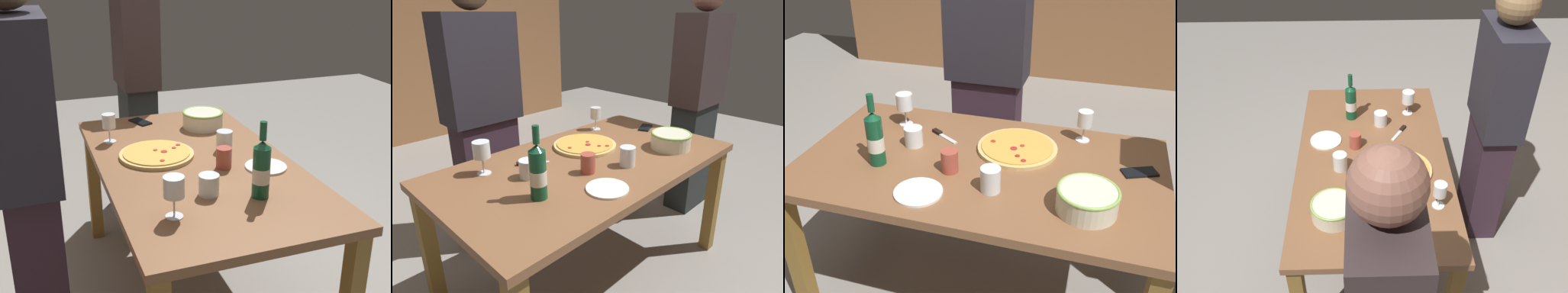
# 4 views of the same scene
# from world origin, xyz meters

# --- Properties ---
(ground_plane) EXTENTS (8.00, 8.00, 0.00)m
(ground_plane) POSITION_xyz_m (0.00, 0.00, 0.00)
(ground_plane) COLOR gray
(dining_table) EXTENTS (1.60, 0.90, 0.75)m
(dining_table) POSITION_xyz_m (0.00, 0.00, 0.66)
(dining_table) COLOR brown
(dining_table) RESTS_ON ground
(pizza) EXTENTS (0.37, 0.37, 0.03)m
(pizza) POSITION_xyz_m (0.13, 0.16, 0.76)
(pizza) COLOR tan
(pizza) RESTS_ON dining_table
(serving_bowl) EXTENTS (0.23, 0.23, 0.09)m
(serving_bowl) POSITION_xyz_m (0.47, -0.21, 0.80)
(serving_bowl) COLOR silver
(serving_bowl) RESTS_ON dining_table
(wine_bottle) EXTENTS (0.07, 0.07, 0.33)m
(wine_bottle) POSITION_xyz_m (-0.43, -0.13, 0.87)
(wine_bottle) COLOR #10482B
(wine_bottle) RESTS_ON dining_table
(wine_glass_near_pizza) EXTENTS (0.07, 0.07, 0.15)m
(wine_glass_near_pizza) POSITION_xyz_m (0.41, 0.33, 0.86)
(wine_glass_near_pizza) COLOR white
(wine_glass_near_pizza) RESTS_ON dining_table
(wine_glass_by_bottle) EXTENTS (0.08, 0.08, 0.17)m
(wine_glass_by_bottle) POSITION_xyz_m (-0.47, 0.25, 0.87)
(wine_glass_by_bottle) COLOR white
(wine_glass_by_bottle) RESTS_ON dining_table
(cup_amber) EXTENTS (0.07, 0.07, 0.10)m
(cup_amber) POSITION_xyz_m (-0.10, -0.10, 0.80)
(cup_amber) COLOR #AA4839
(cup_amber) RESTS_ON dining_table
(cup_ceramic) EXTENTS (0.08, 0.08, 0.10)m
(cup_ceramic) POSITION_xyz_m (0.10, -0.19, 0.80)
(cup_ceramic) COLOR white
(cup_ceramic) RESTS_ON dining_table
(cup_spare) EXTENTS (0.09, 0.09, 0.09)m
(cup_spare) POSITION_xyz_m (-0.34, 0.06, 0.80)
(cup_spare) COLOR white
(cup_spare) RESTS_ON dining_table
(side_plate) EXTENTS (0.20, 0.20, 0.01)m
(side_plate) POSITION_xyz_m (-0.17, -0.29, 0.76)
(side_plate) COLOR white
(side_plate) RESTS_ON dining_table
(cell_phone) EXTENTS (0.16, 0.12, 0.01)m
(cell_phone) POSITION_xyz_m (0.67, 0.11, 0.76)
(cell_phone) COLOR black
(cell_phone) RESTS_ON dining_table
(pizza_knife) EXTENTS (0.16, 0.11, 0.02)m
(pizza_knife) POSITION_xyz_m (-0.25, 0.19, 0.76)
(pizza_knife) COLOR silver
(pizza_knife) RESTS_ON dining_table
(person_host) EXTENTS (0.45, 0.24, 1.73)m
(person_host) POSITION_xyz_m (-0.18, 0.76, 0.88)
(person_host) COLOR #33212E
(person_host) RESTS_ON ground
(person_guest_left) EXTENTS (0.41, 0.24, 1.73)m
(person_guest_left) POSITION_xyz_m (1.17, 0.01, 0.88)
(person_guest_left) COLOR #222726
(person_guest_left) RESTS_ON ground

